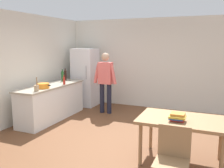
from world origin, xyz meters
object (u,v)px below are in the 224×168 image
at_px(bottle_wine_green, 63,76).
at_px(book_stack, 177,117).
at_px(chair, 172,156).
at_px(cooking_pot, 43,86).
at_px(refrigerator, 85,77).
at_px(dining_table, 182,123).
at_px(utensil_jar, 37,88).
at_px(bottle_wine_dark, 65,75).
at_px(bottle_sauce_red, 64,81).
at_px(person, 105,79).

bearing_deg(bottle_wine_green, book_stack, -29.12).
height_order(chair, cooking_pot, cooking_pot).
bearing_deg(refrigerator, cooking_pot, -89.69).
height_order(cooking_pot, book_stack, cooking_pot).
bearing_deg(dining_table, book_stack, -111.22).
bearing_deg(dining_table, refrigerator, 140.71).
bearing_deg(cooking_pot, utensil_jar, -75.04).
height_order(cooking_pot, bottle_wine_dark, bottle_wine_dark).
height_order(bottle_wine_dark, bottle_sauce_red, bottle_wine_dark).
distance_m(bottle_wine_green, bottle_sauce_red, 0.55).
relative_size(person, book_stack, 6.81).
bearing_deg(utensil_jar, refrigerator, 92.52).
bearing_deg(bottle_sauce_red, utensil_jar, -92.23).
height_order(refrigerator, cooking_pot, refrigerator).
height_order(dining_table, bottle_sauce_red, bottle_sauce_red).
bearing_deg(bottle_wine_dark, book_stack, -31.26).
bearing_deg(refrigerator, bottle_wine_green, -101.54).
distance_m(cooking_pot, book_stack, 3.33).
bearing_deg(bottle_wine_dark, cooking_pot, -79.42).
relative_size(refrigerator, utensil_jar, 5.62).
bearing_deg(utensil_jar, dining_table, -5.27).
distance_m(cooking_pot, bottle_wine_green, 1.12).
xyz_separation_m(chair, bottle_sauce_red, (-3.15, 2.28, 0.46)).
bearing_deg(cooking_pot, book_stack, -14.17).
bearing_deg(dining_table, bottle_wine_dark, 151.23).
relative_size(utensil_jar, book_stack, 1.28).
bearing_deg(refrigerator, bottle_sauce_red, -84.01).
xyz_separation_m(refrigerator, bottle_wine_dark, (-0.23, -0.76, 0.15)).
height_order(utensil_jar, bottle_wine_dark, bottle_wine_dark).
distance_m(refrigerator, bottle_wine_green, 0.98).
bearing_deg(bottle_sauce_red, refrigerator, 95.99).
xyz_separation_m(cooking_pot, bottle_wine_green, (-0.21, 1.10, 0.09)).
distance_m(chair, bottle_wine_green, 4.45).
relative_size(bottle_wine_dark, book_stack, 1.36).
xyz_separation_m(dining_table, book_stack, (-0.06, -0.17, 0.14)).
bearing_deg(person, bottle_wine_dark, -169.98).
distance_m(refrigerator, bottle_sauce_red, 1.40).
bearing_deg(person, utensil_jar, -114.50).
xyz_separation_m(dining_table, chair, (-0.00, -0.97, -0.14)).
bearing_deg(book_stack, refrigerator, 138.47).
xyz_separation_m(refrigerator, person, (0.95, -0.55, 0.08)).
distance_m(chair, bottle_wine_dark, 4.60).
distance_m(person, bottle_sauce_red, 1.16).
bearing_deg(utensil_jar, cooking_pot, 104.96).
relative_size(chair, cooking_pot, 2.28).
distance_m(chair, cooking_pot, 3.69).
distance_m(chair, bottle_sauce_red, 3.92).
bearing_deg(refrigerator, person, -30.23).
distance_m(refrigerator, book_stack, 4.32).
height_order(refrigerator, dining_table, refrigerator).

